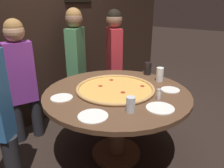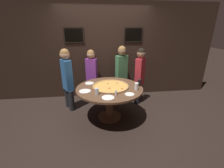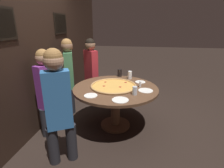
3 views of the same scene
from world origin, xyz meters
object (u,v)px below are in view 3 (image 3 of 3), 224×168
at_px(white_plate_left_side, 146,91).
at_px(diner_side_right, 58,103).
at_px(diner_centre_back, 69,72).
at_px(drink_cup_front_edge, 135,91).
at_px(diner_side_left, 91,68).
at_px(giant_pizza, 114,86).
at_px(drink_cup_near_left, 130,75).
at_px(white_plate_beside_cup, 120,100).
at_px(diner_far_right, 46,88).
at_px(white_plate_right_side, 140,82).
at_px(dining_table, 115,95).
at_px(white_plate_near_front, 91,96).
at_px(condiment_shaker, 140,84).
at_px(drink_cup_by_shaker, 120,73).

distance_m(white_plate_left_side, diner_side_right, 1.37).
bearing_deg(diner_centre_back, white_plate_left_side, 47.23).
xyz_separation_m(drink_cup_front_edge, diner_side_left, (1.14, 1.01, 0.03)).
height_order(giant_pizza, drink_cup_front_edge, drink_cup_front_edge).
height_order(giant_pizza, drink_cup_near_left, drink_cup_near_left).
relative_size(white_plate_beside_cup, diner_side_right, 0.16).
height_order(giant_pizza, diner_far_right, diner_far_right).
xyz_separation_m(giant_pizza, diner_side_right, (-0.99, 0.51, 0.10)).
bearing_deg(giant_pizza, white_plate_right_side, -54.58).
height_order(dining_table, white_plate_beside_cup, white_plate_beside_cup).
bearing_deg(diner_side_right, diner_side_left, -115.94).
xyz_separation_m(white_plate_near_front, diner_side_right, (-0.52, 0.25, 0.11)).
distance_m(drink_cup_near_left, white_plate_right_side, 0.29).
height_order(white_plate_left_side, condiment_shaker, condiment_shaker).
xyz_separation_m(drink_cup_near_left, white_plate_beside_cup, (-1.04, 0.05, -0.07)).
height_order(white_plate_beside_cup, diner_side_right, diner_side_right).
bearing_deg(condiment_shaker, white_plate_beside_cup, 156.29).
distance_m(drink_cup_front_edge, white_plate_left_side, 0.26).
xyz_separation_m(drink_cup_near_left, condiment_shaker, (-0.45, -0.21, -0.03)).
xyz_separation_m(drink_cup_front_edge, white_plate_right_side, (0.62, -0.07, -0.06)).
bearing_deg(diner_centre_back, condiment_shaker, 51.94).
distance_m(dining_table, white_plate_beside_cup, 0.55).
height_order(drink_cup_near_left, white_plate_left_side, drink_cup_near_left).
height_order(drink_cup_near_left, white_plate_right_side, drink_cup_near_left).
relative_size(drink_cup_front_edge, condiment_shaker, 1.32).
height_order(white_plate_beside_cup, condiment_shaker, condiment_shaker).
xyz_separation_m(drink_cup_near_left, white_plate_left_side, (-0.61, -0.30, -0.07)).
distance_m(drink_cup_near_left, diner_far_right, 1.53).
height_order(dining_table, diner_side_right, diner_side_right).
bearing_deg(diner_side_left, diner_centre_back, -89.82).
bearing_deg(white_plate_beside_cup, condiment_shaker, -23.71).
xyz_separation_m(giant_pizza, diner_far_right, (-0.41, 1.00, 0.04)).
bearing_deg(condiment_shaker, diner_side_right, 137.26).
height_order(white_plate_near_front, condiment_shaker, condiment_shaker).
xyz_separation_m(dining_table, diner_centre_back, (0.44, 1.01, 0.26)).
relative_size(condiment_shaker, diner_centre_back, 0.07).
bearing_deg(white_plate_left_side, white_plate_beside_cup, 140.95).
height_order(white_plate_near_front, white_plate_beside_cup, same).
bearing_deg(diner_centre_back, white_plate_near_front, 15.30).
distance_m(dining_table, drink_cup_near_left, 0.61).
bearing_deg(drink_cup_front_edge, condiment_shaker, -11.72).
height_order(dining_table, drink_cup_front_edge, drink_cup_front_edge).
bearing_deg(dining_table, white_plate_left_side, -99.11).
xyz_separation_m(condiment_shaker, diner_centre_back, (0.36, 1.41, 0.06)).
relative_size(dining_table, white_plate_near_front, 7.09).
bearing_deg(giant_pizza, drink_cup_by_shaker, -1.95).
xyz_separation_m(dining_table, diner_side_left, (0.87, 0.68, 0.24)).
bearing_deg(dining_table, condiment_shaker, -78.96).
distance_m(dining_table, white_plate_right_side, 0.55).
distance_m(white_plate_left_side, diner_centre_back, 1.60).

